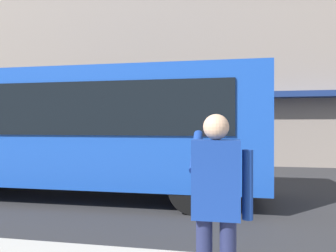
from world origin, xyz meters
The scene contains 4 objects.
ground_plane centered at (0.00, 0.00, 0.00)m, with size 60.00×60.00×0.00m, color #2B2B2D.
building_facade_far centered at (-0.02, -6.80, 5.99)m, with size 28.00×1.55×12.00m.
red_bus centered at (3.31, 0.17, 1.68)m, with size 9.05×2.54×3.08m.
pedestrian_photographer centered at (-0.26, 4.76, 1.14)m, with size 0.53×0.52×1.70m.
Camera 1 is at (-0.34, 7.45, 1.76)m, focal length 33.62 mm.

